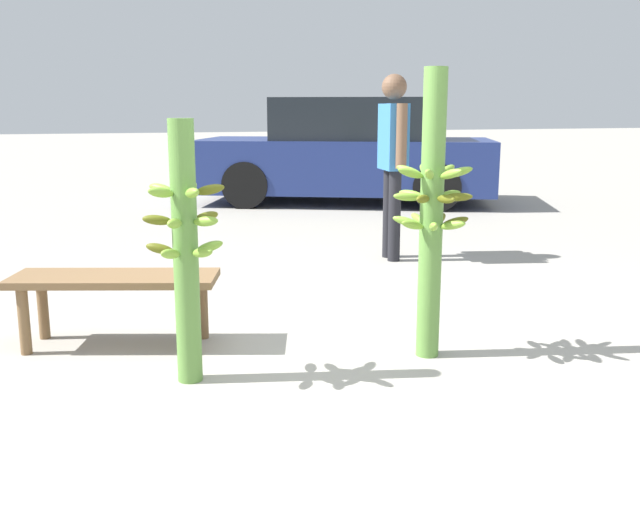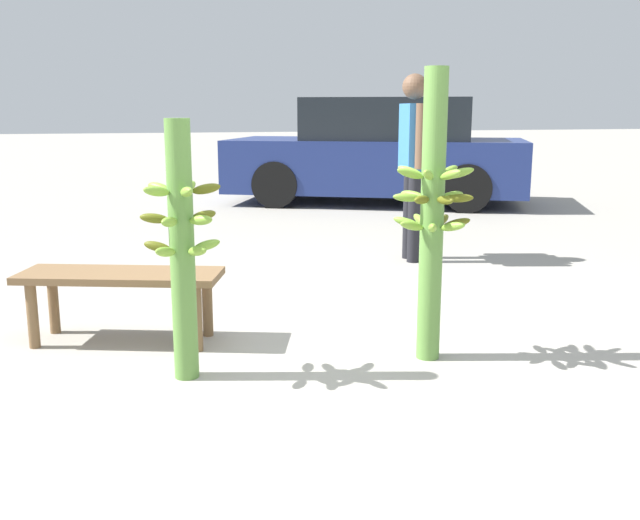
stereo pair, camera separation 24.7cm
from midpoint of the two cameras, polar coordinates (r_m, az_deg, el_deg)
The scene contains 6 objects.
ground_plane at distance 3.48m, azimuth -1.66°, elevation -9.78°, with size 80.00×80.00×0.00m, color #9E998E.
banana_stalk_left at distance 3.41m, azimuth -12.77°, elevation 0.98°, with size 0.39×0.39×1.25m.
banana_stalk_center at distance 3.70m, azimuth 7.03°, elevation 3.77°, with size 0.41×0.41×1.50m.
vendor_person at distance 6.19m, azimuth 4.71°, elevation 8.79°, with size 0.23×0.57×1.59m.
market_bench at distance 4.10m, azimuth -17.77°, elevation -2.10°, with size 1.17×0.72×0.40m.
parked_car at distance 10.18m, azimuth 1.58°, elevation 8.56°, with size 4.45×3.42×1.45m.
Camera 1 is at (-1.11, -3.05, 1.29)m, focal length 40.00 mm.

